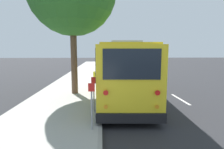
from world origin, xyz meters
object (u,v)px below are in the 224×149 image
object	(u,v)px
parked_sedan_white	(108,66)
parked_sedan_maroon	(107,63)
parked_sedan_blue	(111,70)
sign_post_near	(92,106)
sign_post_far	(94,94)
shuttle_bus	(123,69)
fire_hydrant	(94,75)

from	to	relation	value
parked_sedan_white	parked_sedan_maroon	size ratio (longest dim) A/B	0.96
parked_sedan_blue	parked_sedan_maroon	bearing A→B (deg)	-3.83
parked_sedan_maroon	sign_post_near	world-z (taller)	sign_post_near
sign_post_far	shuttle_bus	bearing A→B (deg)	-31.75
parked_sedan_blue	fire_hydrant	world-z (taller)	parked_sedan_blue
shuttle_bus	parked_sedan_white	xyz separation A→B (m)	(16.93, 0.23, -1.17)
sign_post_far	fire_hydrant	world-z (taller)	sign_post_far
parked_sedan_white	sign_post_near	distance (m)	21.51
shuttle_bus	parked_sedan_maroon	world-z (taller)	shuttle_bus
fire_hydrant	sign_post_near	bearing A→B (deg)	-178.30
shuttle_bus	sign_post_near	world-z (taller)	shuttle_bus
parked_sedan_white	sign_post_far	size ratio (longest dim) A/B	2.77
parked_sedan_white	parked_sedan_maroon	xyz separation A→B (m)	(7.14, -0.13, 0.01)
parked_sedan_maroon	sign_post_far	bearing A→B (deg)	176.86
sign_post_near	fire_hydrant	world-z (taller)	sign_post_near
parked_sedan_blue	parked_sedan_white	bearing A→B (deg)	-2.93
parked_sedan_blue	sign_post_far	bearing A→B (deg)	170.02
shuttle_bus	fire_hydrant	world-z (taller)	shuttle_bus
parked_sedan_blue	fire_hydrant	size ratio (longest dim) A/B	5.56
shuttle_bus	sign_post_near	bearing A→B (deg)	163.50
parked_sedan_blue	parked_sedan_maroon	size ratio (longest dim) A/B	1.01
sign_post_far	parked_sedan_maroon	bearing A→B (deg)	-3.35
sign_post_near	fire_hydrant	size ratio (longest dim) A/B	1.99
parked_sedan_white	fire_hydrant	xyz separation A→B (m)	(-10.25, 1.76, -0.04)
parked_sedan_maroon	sign_post_far	world-z (taller)	sign_post_far
parked_sedan_blue	parked_sedan_maroon	world-z (taller)	parked_sedan_blue
sign_post_near	fire_hydrant	distance (m)	11.21
parked_sedan_maroon	shuttle_bus	bearing A→B (deg)	-179.57
parked_sedan_white	sign_post_far	bearing A→B (deg)	174.51
parked_sedan_blue	fire_hydrant	distance (m)	4.36
sign_post_near	sign_post_far	bearing A→B (deg)	0.00
shuttle_bus	fire_hydrant	distance (m)	7.07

